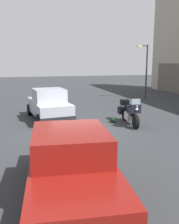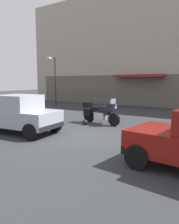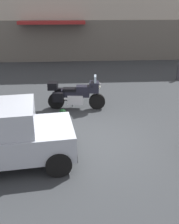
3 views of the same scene
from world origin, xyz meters
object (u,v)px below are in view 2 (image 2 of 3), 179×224
object	(u,v)px
helmet	(85,122)
streetlamp_curbside	(54,76)
car_hatchback_near	(17,114)
motorcycle	(100,112)

from	to	relation	value
helmet	streetlamp_curbside	bearing A→B (deg)	142.71
car_hatchback_near	helmet	bearing A→B (deg)	-123.22
helmet	car_hatchback_near	world-z (taller)	car_hatchback_near
motorcycle	streetlamp_curbside	size ratio (longest dim) A/B	0.52
streetlamp_curbside	car_hatchback_near	bearing A→B (deg)	-56.53
helmet	car_hatchback_near	xyz separation A→B (m)	(-1.49, -3.00, 0.67)
motorcycle	helmet	distance (m)	0.98
motorcycle	streetlamp_curbside	bearing A→B (deg)	153.91
car_hatchback_near	streetlamp_curbside	distance (m)	10.15
car_hatchback_near	streetlamp_curbside	xyz separation A→B (m)	(-5.51, 8.33, 1.85)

